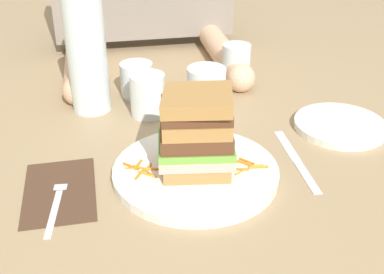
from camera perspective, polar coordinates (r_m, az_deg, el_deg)
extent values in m
plane|color=#9E8460|center=(0.81, -0.20, -4.24)|extent=(3.00, 3.00, 0.00)
cylinder|color=white|center=(0.80, 0.41, -4.03)|extent=(0.27, 0.27, 0.02)
cube|color=#A87A42|center=(0.79, 0.42, -2.90)|extent=(0.11, 0.11, 0.02)
cube|color=#E0A393|center=(0.78, 0.42, -1.70)|extent=(0.13, 0.11, 0.02)
cube|color=#6BA83D|center=(0.77, 0.43, -0.80)|extent=(0.13, 0.11, 0.01)
cube|color=#56331E|center=(0.76, 0.43, 0.33)|extent=(0.12, 0.11, 0.02)
cube|color=#A87A42|center=(0.75, 0.44, 1.83)|extent=(0.11, 0.11, 0.02)
cube|color=#56331E|center=(0.74, 0.44, 3.10)|extent=(0.11, 0.10, 0.02)
cube|color=#A87A42|center=(0.73, 0.64, 4.28)|extent=(0.12, 0.12, 0.03)
cylinder|color=orange|center=(0.80, -6.21, -3.18)|extent=(0.02, 0.03, 0.00)
cylinder|color=orange|center=(0.78, -6.06, -4.29)|extent=(0.02, 0.03, 0.00)
cylinder|color=orange|center=(0.79, -5.11, -3.49)|extent=(0.02, 0.02, 0.00)
cylinder|color=orange|center=(0.78, -4.87, -4.17)|extent=(0.02, 0.02, 0.00)
cylinder|color=orange|center=(0.79, -4.55, -3.71)|extent=(0.02, 0.01, 0.00)
cylinder|color=orange|center=(0.80, -7.02, -3.35)|extent=(0.03, 0.02, 0.00)
cylinder|color=orange|center=(0.79, -5.87, -3.52)|extent=(0.03, 0.02, 0.00)
cylinder|color=orange|center=(0.78, -5.10, -4.31)|extent=(0.03, 0.02, 0.00)
cylinder|color=orange|center=(0.80, -6.72, -3.55)|extent=(0.03, 0.01, 0.00)
cylinder|color=orange|center=(0.80, 7.64, -3.42)|extent=(0.03, 0.01, 0.00)
cylinder|color=orange|center=(0.81, 6.30, -2.78)|extent=(0.02, 0.02, 0.00)
cylinder|color=orange|center=(0.81, 5.72, -2.92)|extent=(0.03, 0.01, 0.00)
cylinder|color=orange|center=(0.80, 6.10, -3.02)|extent=(0.02, 0.02, 0.00)
cylinder|color=orange|center=(0.78, 5.60, -4.01)|extent=(0.02, 0.01, 0.00)
cylinder|color=orange|center=(0.80, 7.53, -3.27)|extent=(0.02, 0.01, 0.00)
cylinder|color=orange|center=(0.79, 5.72, -3.70)|extent=(0.02, 0.01, 0.00)
cube|color=#4C3323|center=(0.79, -14.96, -5.95)|extent=(0.11, 0.17, 0.00)
cube|color=silver|center=(0.75, -15.62, -8.20)|extent=(0.02, 0.11, 0.00)
cube|color=silver|center=(0.80, -14.90, -5.44)|extent=(0.02, 0.02, 0.00)
cylinder|color=silver|center=(0.82, -14.03, -4.31)|extent=(0.01, 0.04, 0.00)
cylinder|color=silver|center=(0.82, -14.42, -4.32)|extent=(0.01, 0.04, 0.00)
cylinder|color=silver|center=(0.82, -14.81, -4.33)|extent=(0.01, 0.04, 0.00)
cylinder|color=silver|center=(0.82, -15.20, -4.34)|extent=(0.01, 0.04, 0.00)
cube|color=silver|center=(0.82, 13.07, -4.43)|extent=(0.02, 0.10, 0.00)
cube|color=silver|center=(0.90, 10.86, -0.93)|extent=(0.02, 0.11, 0.00)
cylinder|color=white|center=(1.00, 1.65, 5.61)|extent=(0.08, 0.08, 0.09)
cylinder|color=#E55638|center=(1.00, 1.65, 5.26)|extent=(0.07, 0.07, 0.07)
cylinder|color=silver|center=(0.99, -12.03, 9.80)|extent=(0.08, 0.08, 0.25)
cylinder|color=silver|center=(1.12, 5.09, 8.35)|extent=(0.06, 0.06, 0.09)
cylinder|color=silver|center=(0.98, -5.09, 4.82)|extent=(0.07, 0.07, 0.08)
cylinder|color=silver|center=(1.07, -6.36, 6.59)|extent=(0.07, 0.07, 0.07)
cylinder|color=white|center=(0.98, 16.62, 1.30)|extent=(0.17, 0.17, 0.01)
cylinder|color=#DBAD89|center=(1.19, -12.95, 8.11)|extent=(0.06, 0.30, 0.06)
cylinder|color=#DBAD89|center=(1.22, 3.70, 9.43)|extent=(0.06, 0.30, 0.06)
sphere|color=#DBAD89|center=(1.05, -12.98, 5.23)|extent=(0.06, 0.06, 0.06)
sphere|color=#DBAD89|center=(1.09, 5.64, 6.78)|extent=(0.06, 0.06, 0.06)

